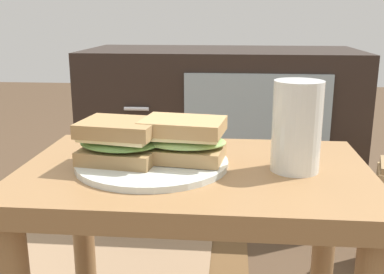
# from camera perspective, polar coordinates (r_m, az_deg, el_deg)

# --- Properties ---
(side_table) EXTENTS (0.56, 0.36, 0.46)m
(side_table) POSITION_cam_1_polar(r_m,az_deg,el_deg) (0.77, 0.35, -10.21)
(side_table) COLOR olive
(side_table) RESTS_ON ground
(tv_cabinet) EXTENTS (0.96, 0.46, 0.58)m
(tv_cabinet) POSITION_cam_1_polar(r_m,az_deg,el_deg) (1.69, 3.61, 1.06)
(tv_cabinet) COLOR black
(tv_cabinet) RESTS_ON ground
(area_rug) EXTENTS (1.22, 0.72, 0.01)m
(area_rug) POSITION_cam_1_polar(r_m,az_deg,el_deg) (1.41, -19.29, -15.23)
(area_rug) COLOR brown
(area_rug) RESTS_ON ground
(plate) EXTENTS (0.25, 0.25, 0.01)m
(plate) POSITION_cam_1_polar(r_m,az_deg,el_deg) (0.74, -5.00, -3.26)
(plate) COLOR silver
(plate) RESTS_ON side_table
(sandwich_front) EXTENTS (0.14, 0.12, 0.07)m
(sandwich_front) POSITION_cam_1_polar(r_m,az_deg,el_deg) (0.73, -9.01, -0.50)
(sandwich_front) COLOR #9E7A4C
(sandwich_front) RESTS_ON plate
(sandwich_back) EXTENTS (0.15, 0.11, 0.07)m
(sandwich_back) POSITION_cam_1_polar(r_m,az_deg,el_deg) (0.73, -1.11, -0.30)
(sandwich_back) COLOR tan
(sandwich_back) RESTS_ON plate
(beer_glass) EXTENTS (0.08, 0.08, 0.14)m
(beer_glass) POSITION_cam_1_polar(r_m,az_deg,el_deg) (0.72, 12.97, 1.22)
(beer_glass) COLOR silver
(beer_glass) RESTS_ON side_table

